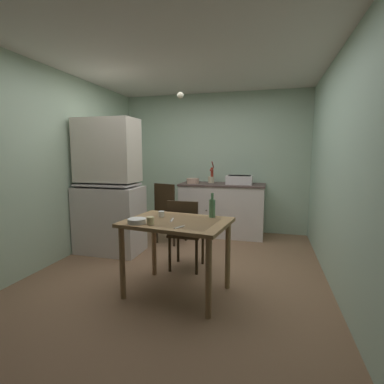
% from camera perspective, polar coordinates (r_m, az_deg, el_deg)
% --- Properties ---
extents(ground_plane, '(5.03, 5.03, 0.00)m').
position_cam_1_polar(ground_plane, '(3.75, -2.01, -15.10)').
color(ground_plane, '#876349').
extents(wall_back, '(3.51, 0.10, 2.54)m').
position_cam_1_polar(wall_back, '(5.46, 4.34, 5.78)').
color(wall_back, '#B3CCB4').
rests_on(wall_back, ground).
extents(wall_left, '(0.10, 4.13, 2.54)m').
position_cam_1_polar(wall_left, '(4.32, -25.06, 4.59)').
color(wall_left, '#B3CEB3').
rests_on(wall_left, ground).
extents(wall_right, '(0.10, 4.13, 2.54)m').
position_cam_1_polar(wall_right, '(3.39, 27.70, 3.78)').
color(wall_right, '#AECDB9').
rests_on(wall_right, ground).
extents(ceiling_slab, '(3.51, 4.13, 0.10)m').
position_cam_1_polar(ceiling_slab, '(3.64, -2.22, 25.98)').
color(ceiling_slab, silver).
extents(hutch_cabinet, '(0.93, 0.56, 1.94)m').
position_cam_1_polar(hutch_cabinet, '(4.34, -16.18, 0.17)').
color(hutch_cabinet, silver).
rests_on(hutch_cabinet, ground).
extents(counter_cabinet, '(1.48, 0.64, 0.92)m').
position_cam_1_polar(counter_cabinet, '(5.15, 5.97, -3.43)').
color(counter_cabinet, silver).
rests_on(counter_cabinet, ground).
extents(sink_basin, '(0.44, 0.34, 0.15)m').
position_cam_1_polar(sink_basin, '(5.04, 9.40, 2.42)').
color(sink_basin, white).
rests_on(sink_basin, counter_cabinet).
extents(hand_pump, '(0.05, 0.27, 0.39)m').
position_cam_1_polar(hand_pump, '(5.15, 3.98, 3.64)').
color(hand_pump, maroon).
rests_on(hand_pump, counter_cabinet).
extents(mixing_bowl_counter, '(0.22, 0.22, 0.09)m').
position_cam_1_polar(mixing_bowl_counter, '(5.14, 0.15, 2.25)').
color(mixing_bowl_counter, tan).
rests_on(mixing_bowl_counter, counter_cabinet).
extents(stoneware_crock, '(0.11, 0.11, 0.12)m').
position_cam_1_polar(stoneware_crock, '(5.17, 3.83, 2.42)').
color(stoneware_crock, beige).
rests_on(stoneware_crock, counter_cabinet).
extents(dining_table, '(1.12, 0.87, 0.77)m').
position_cam_1_polar(dining_table, '(2.95, -3.03, -7.82)').
color(dining_table, '#9A754B').
rests_on(dining_table, ground).
extents(chair_far_side, '(0.40, 0.40, 0.89)m').
position_cam_1_polar(chair_far_side, '(3.58, -1.34, -7.99)').
color(chair_far_side, '#332614').
rests_on(chair_far_side, ground).
extents(chair_by_counter, '(0.49, 0.49, 0.98)m').
position_cam_1_polar(chair_by_counter, '(4.65, -4.65, -3.94)').
color(chair_by_counter, '#2F2317').
rests_on(chair_by_counter, ground).
extents(serving_bowl_wide, '(0.18, 0.18, 0.05)m').
position_cam_1_polar(serving_bowl_wide, '(2.86, -10.88, -5.67)').
color(serving_bowl_wide, white).
rests_on(serving_bowl_wide, dining_table).
extents(teacup_cream, '(0.07, 0.07, 0.08)m').
position_cam_1_polar(teacup_cream, '(2.78, -8.27, -5.65)').
color(teacup_cream, beige).
rests_on(teacup_cream, dining_table).
extents(teacup_mint, '(0.06, 0.06, 0.06)m').
position_cam_1_polar(teacup_mint, '(3.10, -6.10, -4.37)').
color(teacup_mint, white).
rests_on(teacup_mint, dining_table).
extents(glass_bottle, '(0.06, 0.06, 0.26)m').
position_cam_1_polar(glass_bottle, '(3.06, 4.02, -3.11)').
color(glass_bottle, '#4C7F56').
rests_on(glass_bottle, dining_table).
extents(table_knife, '(0.05, 0.18, 0.00)m').
position_cam_1_polar(table_knife, '(2.95, -3.99, -5.53)').
color(table_knife, silver).
rests_on(table_knife, dining_table).
extents(teaspoon_near_bowl, '(0.07, 0.13, 0.00)m').
position_cam_1_polar(teaspoon_near_bowl, '(2.66, -2.52, -6.98)').
color(teaspoon_near_bowl, beige).
rests_on(teaspoon_near_bowl, dining_table).
extents(pendant_bulb, '(0.08, 0.08, 0.08)m').
position_cam_1_polar(pendant_bulb, '(3.76, -2.32, 18.63)').
color(pendant_bulb, '#F9EFCC').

